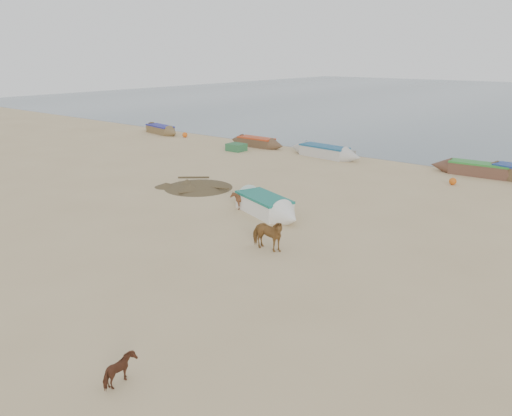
{
  "coord_description": "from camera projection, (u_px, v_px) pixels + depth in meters",
  "views": [
    {
      "loc": [
        13.43,
        -12.67,
        7.66
      ],
      "look_at": [
        0.0,
        4.0,
        1.0
      ],
      "focal_mm": 35.0,
      "sensor_mm": 36.0,
      "label": 1
    }
  ],
  "objects": [
    {
      "name": "calf_right",
      "position": [
        121.0,
        371.0,
        11.95
      ],
      "size": [
        0.95,
        0.98,
        0.76
      ],
      "primitive_type": "imported",
      "rotation": [
        0.0,
        0.0,
        2.14
      ],
      "color": "#572E1C",
      "rests_on": "ground"
    },
    {
      "name": "calf_front",
      "position": [
        241.0,
        200.0,
        25.4
      ],
      "size": [
        0.96,
        0.87,
        0.96
      ],
      "primitive_type": "imported",
      "rotation": [
        0.0,
        0.0,
        -1.46
      ],
      "color": "#55301A",
      "rests_on": "ground"
    },
    {
      "name": "beach_clutter",
      "position": [
        447.0,
        173.0,
        31.89
      ],
      "size": [
        42.47,
        4.13,
        0.64
      ],
      "color": "#2D643C",
      "rests_on": "ground"
    },
    {
      "name": "near_canoe",
      "position": [
        264.0,
        205.0,
        24.84
      ],
      "size": [
        5.66,
        3.23,
        0.89
      ],
      "primitive_type": null,
      "rotation": [
        0.0,
        0.0,
        -0.35
      ],
      "color": "white",
      "rests_on": "ground"
    },
    {
      "name": "debris_pile",
      "position": [
        198.0,
        184.0,
        29.61
      ],
      "size": [
        4.39,
        4.39,
        0.49
      ],
      "primitive_type": "cone",
      "rotation": [
        0.0,
        0.0,
        -0.08
      ],
      "color": "brown",
      "rests_on": "ground"
    },
    {
      "name": "ground",
      "position": [
        193.0,
        255.0,
        19.75
      ],
      "size": [
        140.0,
        140.0,
        0.0
      ],
      "primitive_type": "plane",
      "color": "tan",
      "rests_on": "ground"
    },
    {
      "name": "waterline_canoes",
      "position": [
        421.0,
        164.0,
        34.1
      ],
      "size": [
        56.19,
        3.68,
        0.96
      ],
      "color": "brown",
      "rests_on": "ground"
    },
    {
      "name": "cow_adult",
      "position": [
        267.0,
        234.0,
        20.07
      ],
      "size": [
        1.66,
        0.84,
        1.36
      ],
      "primitive_type": "imported",
      "rotation": [
        0.0,
        0.0,
        1.64
      ],
      "color": "brown",
      "rests_on": "ground"
    }
  ]
}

